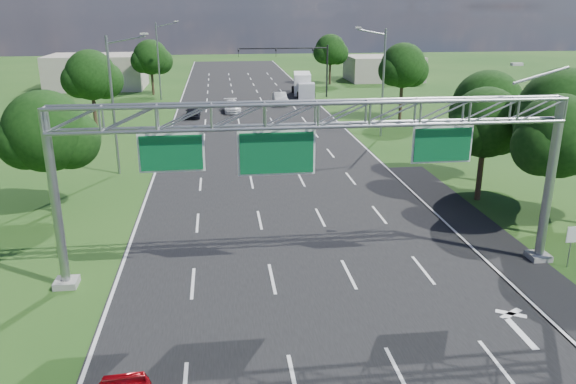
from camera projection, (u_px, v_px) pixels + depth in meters
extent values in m
plane|color=#1B4514|center=(272.00, 168.00, 43.40)|extent=(220.00, 220.00, 0.00)
cube|color=black|center=(272.00, 168.00, 43.40)|extent=(18.00, 180.00, 0.02)
cube|color=black|center=(494.00, 244.00, 29.53)|extent=(3.00, 30.00, 0.02)
cube|color=gray|center=(538.00, 256.00, 27.75)|extent=(1.00, 1.00, 0.30)
cylinder|color=gray|center=(550.00, 182.00, 26.54)|extent=(0.44, 0.44, 8.00)
cube|color=gray|center=(67.00, 283.00, 25.10)|extent=(1.00, 1.00, 0.30)
cylinder|color=gray|center=(55.00, 202.00, 23.89)|extent=(0.40, 0.40, 8.00)
cylinder|color=gray|center=(541.00, 75.00, 24.82)|extent=(2.54, 0.12, 0.79)
cube|color=beige|center=(517.00, 64.00, 24.53)|extent=(0.50, 0.22, 0.12)
cube|color=white|center=(171.00, 153.00, 23.83)|extent=(2.80, 0.05, 1.70)
cube|color=#0B592E|center=(171.00, 153.00, 23.77)|extent=(2.62, 0.05, 1.52)
cube|color=white|center=(277.00, 153.00, 24.41)|extent=(3.40, 0.05, 2.00)
cube|color=#0B592E|center=(277.00, 153.00, 24.35)|extent=(3.22, 0.05, 1.82)
cube|color=white|center=(442.00, 144.00, 25.24)|extent=(2.80, 0.05, 1.70)
cube|color=#0B592E|center=(443.00, 145.00, 25.19)|extent=(2.62, 0.05, 1.52)
cylinder|color=gray|center=(570.00, 248.00, 26.65)|extent=(0.06, 0.06, 2.00)
cube|color=white|center=(573.00, 234.00, 26.40)|extent=(0.60, 0.04, 0.80)
cylinder|color=black|center=(327.00, 71.00, 76.56)|extent=(0.24, 0.24, 7.00)
cylinder|color=black|center=(283.00, 48.00, 74.88)|extent=(12.00, 0.18, 0.18)
imported|color=black|center=(239.00, 53.00, 74.35)|extent=(0.18, 0.22, 1.10)
imported|color=black|center=(276.00, 53.00, 74.93)|extent=(0.18, 0.22, 1.10)
imported|color=black|center=(313.00, 52.00, 75.52)|extent=(0.18, 0.22, 1.10)
cylinder|color=gray|center=(113.00, 107.00, 40.47)|extent=(0.20, 0.20, 10.00)
cylinder|color=gray|center=(125.00, 40.00, 39.15)|extent=(2.78, 0.12, 0.60)
cube|color=beige|center=(144.00, 34.00, 39.17)|extent=(0.55, 0.22, 0.12)
cylinder|color=gray|center=(158.00, 62.00, 73.44)|extent=(0.20, 0.20, 10.00)
cylinder|color=gray|center=(166.00, 25.00, 72.11)|extent=(2.78, 0.12, 0.60)
cube|color=beige|center=(176.00, 21.00, 72.14)|extent=(0.55, 0.22, 0.12)
cylinder|color=gray|center=(383.00, 84.00, 52.60)|extent=(0.20, 0.20, 10.00)
cylinder|color=gray|center=(372.00, 32.00, 50.97)|extent=(2.78, 0.12, 0.60)
cube|color=beige|center=(358.00, 27.00, 50.69)|extent=(0.55, 0.22, 0.12)
cylinder|color=#2D2116|center=(547.00, 202.00, 30.27)|extent=(0.36, 0.36, 3.74)
sphere|color=black|center=(557.00, 136.00, 29.13)|extent=(4.40, 4.40, 4.40)
sphere|color=black|center=(571.00, 144.00, 29.81)|extent=(3.30, 3.30, 3.30)
sphere|color=black|center=(542.00, 146.00, 28.87)|extent=(3.08, 3.08, 3.08)
cylinder|color=#2D2116|center=(551.00, 181.00, 33.26)|extent=(0.36, 0.36, 4.18)
sphere|color=black|center=(562.00, 112.00, 31.98)|extent=(5.00, 5.00, 5.00)
sphere|color=black|center=(576.00, 121.00, 32.70)|extent=(3.75, 3.75, 3.75)
sphere|color=black|center=(545.00, 122.00, 31.72)|extent=(3.50, 3.50, 3.50)
cylinder|color=#2D2116|center=(480.00, 175.00, 35.87)|extent=(0.36, 0.36, 3.30)
sphere|color=black|center=(486.00, 122.00, 34.80)|extent=(4.40, 4.40, 4.40)
sphere|color=black|center=(498.00, 129.00, 35.48)|extent=(3.30, 3.30, 3.30)
sphere|color=black|center=(472.00, 131.00, 34.54)|extent=(3.08, 3.08, 3.08)
cylinder|color=#2D2116|center=(482.00, 157.00, 39.84)|extent=(0.36, 0.36, 3.52)
sphere|color=black|center=(487.00, 105.00, 38.68)|extent=(4.80, 4.80, 4.80)
sphere|color=black|center=(500.00, 112.00, 39.39)|extent=(3.60, 3.60, 3.60)
sphere|color=black|center=(474.00, 113.00, 38.43)|extent=(3.36, 3.36, 3.36)
cylinder|color=#2D2116|center=(53.00, 188.00, 33.73)|extent=(0.36, 0.36, 3.08)
sphere|color=black|center=(45.00, 131.00, 32.64)|extent=(4.80, 4.80, 4.80)
sphere|color=black|center=(70.00, 139.00, 33.35)|extent=(3.60, 3.60, 3.60)
sphere|color=black|center=(26.00, 141.00, 32.38)|extent=(3.36, 3.36, 3.36)
cylinder|color=#2D2116|center=(95.00, 114.00, 55.06)|extent=(0.36, 0.36, 3.74)
sphere|color=black|center=(91.00, 75.00, 53.86)|extent=(4.80, 4.80, 4.80)
sphere|color=black|center=(105.00, 80.00, 54.57)|extent=(3.60, 3.60, 3.60)
sphere|color=black|center=(79.00, 80.00, 53.60)|extent=(3.36, 3.36, 3.36)
cylinder|color=#2D2116|center=(153.00, 83.00, 79.03)|extent=(0.36, 0.36, 3.30)
sphere|color=black|center=(151.00, 57.00, 77.90)|extent=(4.80, 4.80, 4.80)
sphere|color=black|center=(160.00, 61.00, 78.61)|extent=(3.60, 3.60, 3.60)
sphere|color=black|center=(143.00, 61.00, 77.64)|extent=(3.36, 3.36, 3.36)
cylinder|color=#2D2116|center=(401.00, 101.00, 61.61)|extent=(0.36, 0.36, 3.96)
sphere|color=black|center=(403.00, 65.00, 60.39)|extent=(4.80, 4.80, 4.80)
sphere|color=black|center=(412.00, 70.00, 61.09)|extent=(3.60, 3.60, 3.60)
sphere|color=black|center=(394.00, 70.00, 60.13)|extent=(3.36, 3.36, 3.36)
cylinder|color=#2D2116|center=(330.00, 73.00, 89.71)|extent=(0.36, 0.36, 3.52)
sphere|color=black|center=(330.00, 50.00, 88.55)|extent=(4.80, 4.80, 4.80)
sphere|color=black|center=(337.00, 53.00, 89.25)|extent=(3.60, 3.60, 3.60)
sphere|color=black|center=(324.00, 53.00, 88.29)|extent=(3.36, 3.36, 3.36)
cube|color=#A99C8D|center=(97.00, 72.00, 85.24)|extent=(14.00, 10.00, 5.00)
cube|color=#A99C8D|center=(383.00, 68.00, 94.57)|extent=(12.00, 9.00, 4.00)
imported|color=white|center=(232.00, 106.00, 66.41)|extent=(2.08, 4.72, 1.35)
imported|color=black|center=(193.00, 111.00, 63.15)|extent=(1.60, 3.94, 1.34)
imported|color=beige|center=(280.00, 99.00, 71.49)|extent=(1.66, 4.58, 1.50)
cube|color=white|center=(302.00, 83.00, 79.47)|extent=(2.93, 5.92, 2.84)
cube|color=silver|center=(306.00, 91.00, 75.88)|extent=(2.41, 2.33, 2.09)
cylinder|color=black|center=(299.00, 95.00, 76.12)|extent=(0.33, 0.95, 0.95)
cylinder|color=black|center=(314.00, 95.00, 76.36)|extent=(0.33, 0.95, 0.95)
cylinder|color=black|center=(293.00, 89.00, 81.48)|extent=(0.33, 0.95, 0.95)
cylinder|color=black|center=(307.00, 89.00, 81.72)|extent=(0.33, 0.95, 0.95)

